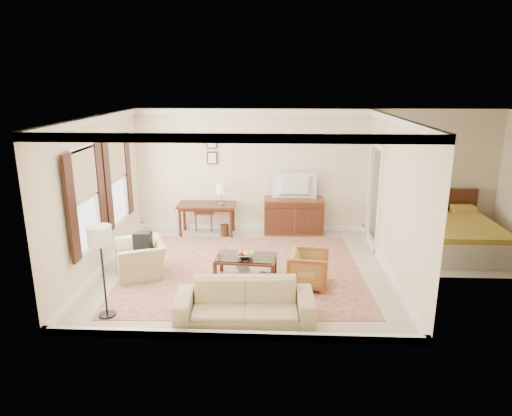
# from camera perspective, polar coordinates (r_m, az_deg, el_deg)

# --- Properties ---
(room_shell) EXTENTS (5.51, 5.01, 2.91)m
(room_shell) POSITION_cam_1_polar(r_m,az_deg,el_deg) (8.22, -1.50, 8.34)
(room_shell) COLOR beige
(room_shell) RESTS_ON ground
(annex_bedroom) EXTENTS (3.00, 2.70, 2.90)m
(annex_bedroom) POSITION_cam_1_polar(r_m,az_deg,el_deg) (10.57, 24.20, -3.27)
(annex_bedroom) COLOR beige
(annex_bedroom) RESTS_ON ground
(window_front) EXTENTS (0.12, 1.56, 1.80)m
(window_front) POSITION_cam_1_polar(r_m,az_deg,el_deg) (8.37, -20.59, 1.02)
(window_front) COLOR #CCB284
(window_front) RESTS_ON room_shell
(window_rear) EXTENTS (0.12, 1.56, 1.80)m
(window_rear) POSITION_cam_1_polar(r_m,az_deg,el_deg) (9.82, -17.03, 3.41)
(window_rear) COLOR #CCB284
(window_rear) RESTS_ON room_shell
(doorway) EXTENTS (0.10, 1.12, 2.25)m
(doorway) POSITION_cam_1_polar(r_m,az_deg,el_deg) (10.17, 14.60, 1.25)
(doorway) COLOR white
(doorway) RESTS_ON room_shell
(rug) EXTENTS (4.63, 4.01, 0.01)m
(rug) POSITION_cam_1_polar(r_m,az_deg,el_deg) (8.84, -1.72, -7.75)
(rug) COLOR maroon
(rug) RESTS_ON room_shell
(writing_desk) EXTENTS (1.34, 0.67, 0.73)m
(writing_desk) POSITION_cam_1_polar(r_m,az_deg,el_deg) (10.73, -6.18, -0.06)
(writing_desk) COLOR #3F1D12
(writing_desk) RESTS_ON room_shell
(desk_chair) EXTENTS (0.49, 0.49, 1.05)m
(desk_chair) POSITION_cam_1_polar(r_m,az_deg,el_deg) (11.11, -6.44, -0.05)
(desk_chair) COLOR brown
(desk_chair) RESTS_ON room_shell
(desk_lamp) EXTENTS (0.32, 0.32, 0.50)m
(desk_lamp) POSITION_cam_1_polar(r_m,az_deg,el_deg) (10.59, -4.36, 1.79)
(desk_lamp) COLOR silver
(desk_lamp) RESTS_ON writing_desk
(framed_prints) EXTENTS (0.25, 0.04, 0.68)m
(framed_prints) POSITION_cam_1_polar(r_m,az_deg,el_deg) (10.83, -5.53, 7.23)
(framed_prints) COLOR #3F1D12
(framed_prints) RESTS_ON room_shell
(sideboard) EXTENTS (1.39, 0.53, 0.85)m
(sideboard) POSITION_cam_1_polar(r_m,az_deg,el_deg) (10.80, 4.73, -1.00)
(sideboard) COLOR brown
(sideboard) RESTS_ON room_shell
(tv) EXTENTS (0.99, 0.57, 0.13)m
(tv) POSITION_cam_1_polar(r_m,az_deg,el_deg) (10.55, 4.85, 3.77)
(tv) COLOR black
(tv) RESTS_ON sideboard
(coffee_table) EXTENTS (1.12, 0.71, 0.46)m
(coffee_table) POSITION_cam_1_polar(r_m,az_deg,el_deg) (8.32, -1.27, -6.74)
(coffee_table) COLOR #3F1D12
(coffee_table) RESTS_ON room_shell
(fruit_bowl) EXTENTS (0.42, 0.42, 0.10)m
(fruit_bowl) POSITION_cam_1_polar(r_m,az_deg,el_deg) (8.21, -1.37, -5.84)
(fruit_bowl) COLOR silver
(fruit_bowl) RESTS_ON coffee_table
(book_a) EXTENTS (0.28, 0.12, 0.38)m
(book_a) POSITION_cam_1_polar(r_m,az_deg,el_deg) (8.47, -2.38, -7.59)
(book_a) COLOR brown
(book_a) RESTS_ON coffee_table
(book_b) EXTENTS (0.25, 0.17, 0.38)m
(book_b) POSITION_cam_1_polar(r_m,az_deg,el_deg) (8.26, 0.21, -8.23)
(book_b) COLOR brown
(book_b) RESTS_ON coffee_table
(striped_armchair) EXTENTS (0.73, 0.77, 0.71)m
(striped_armchair) POSITION_cam_1_polar(r_m,az_deg,el_deg) (8.12, 6.57, -7.40)
(striped_armchair) COLOR brown
(striped_armchair) RESTS_ON room_shell
(club_armchair) EXTENTS (0.98, 1.15, 0.86)m
(club_armchair) POSITION_cam_1_polar(r_m,az_deg,el_deg) (8.79, -14.26, -5.44)
(club_armchair) COLOR tan
(club_armchair) RESTS_ON room_shell
(backpack) EXTENTS (0.37, 0.39, 0.40)m
(backpack) POSITION_cam_1_polar(r_m,az_deg,el_deg) (8.73, -13.98, -3.86)
(backpack) COLOR black
(backpack) RESTS_ON club_armchair
(sofa) EXTENTS (2.10, 0.71, 0.81)m
(sofa) POSITION_cam_1_polar(r_m,az_deg,el_deg) (6.96, -1.43, -10.95)
(sofa) COLOR tan
(sofa) RESTS_ON room_shell
(floor_lamp) EXTENTS (0.36, 0.36, 1.46)m
(floor_lamp) POSITION_cam_1_polar(r_m,az_deg,el_deg) (7.14, -18.89, -4.06)
(floor_lamp) COLOR black
(floor_lamp) RESTS_ON room_shell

